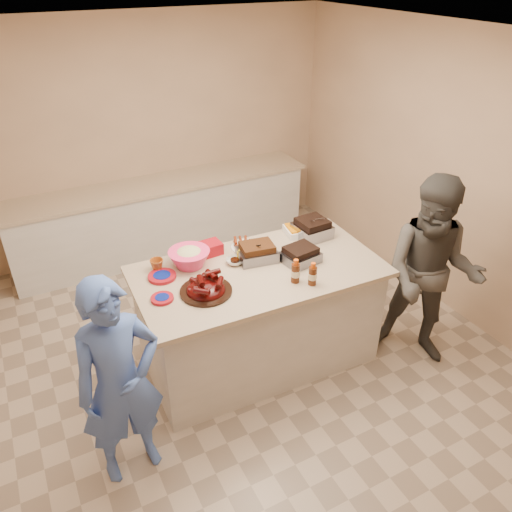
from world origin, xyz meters
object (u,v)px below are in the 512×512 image
roasting_pan (312,236)px  bbq_bottle_a (295,282)px  mustard_bottle (239,260)px  guest_gray (414,352)px  rib_platter (206,292)px  plastic_cup (158,270)px  island (259,357)px  bbq_bottle_b (312,284)px  guest_blue (135,462)px  coleslaw_bowl (190,265)px

roasting_pan → bbq_bottle_a: 0.77m
roasting_pan → mustard_bottle: roasting_pan is taller
roasting_pan → guest_gray: (0.62, -0.88, -0.96)m
rib_platter → plastic_cup: size_ratio=3.68×
island → roasting_pan: roasting_pan is taller
bbq_bottle_b → guest_gray: bearing=-12.3°
guest_blue → guest_gray: (2.62, -0.05, 0.00)m
bbq_bottle_b → guest_gray: bbq_bottle_b is taller
mustard_bottle → bbq_bottle_b: bearing=-59.1°
bbq_bottle_a → guest_gray: 1.53m
guest_blue → guest_gray: size_ratio=0.91×
island → mustard_bottle: size_ratio=18.13×
roasting_pan → coleslaw_bowl: coleslaw_bowl is taller
rib_platter → mustard_bottle: bearing=35.0°
mustard_bottle → guest_blue: mustard_bottle is taller
island → guest_blue: 1.43m
rib_platter → roasting_pan: bearing=17.3°
guest_blue → island: bearing=17.5°
plastic_cup → guest_gray: 2.47m
guest_gray → bbq_bottle_a: bearing=-147.0°
bbq_bottle_b → guest_blue: 1.86m
roasting_pan → mustard_bottle: 0.77m
coleslaw_bowl → mustard_bottle: 0.42m
mustard_bottle → plastic_cup: mustard_bottle is taller
rib_platter → guest_blue: rib_platter is taller
coleslaw_bowl → plastic_cup: bearing=168.8°
plastic_cup → bbq_bottle_a: bearing=-35.9°
island → bbq_bottle_a: bearing=-58.0°
rib_platter → bbq_bottle_a: size_ratio=1.99×
coleslaw_bowl → guest_blue: bearing=-133.4°
bbq_bottle_a → guest_blue: size_ratio=0.13×
bbq_bottle_b → guest_gray: (1.04, -0.23, -0.96)m
roasting_pan → plastic_cup: roasting_pan is taller
bbq_bottle_a → plastic_cup: (-0.91, 0.66, 0.00)m
rib_platter → mustard_bottle: 0.52m
roasting_pan → bbq_bottle_b: (-0.42, -0.65, 0.00)m
guest_blue → plastic_cup: bearing=52.8°
bbq_bottle_b → guest_blue: (-1.58, -0.18, -0.96)m
roasting_pan → guest_gray: 1.45m
coleslaw_bowl → guest_gray: bearing=-27.3°
roasting_pan → guest_gray: size_ratio=0.17×
coleslaw_bowl → guest_gray: (1.79, -0.93, -0.96)m
coleslaw_bowl → bbq_bottle_a: 0.89m
rib_platter → bbq_bottle_a: (0.68, -0.19, 0.00)m
bbq_bottle_b → mustard_bottle: (-0.35, 0.58, 0.00)m
bbq_bottle_b → mustard_bottle: 0.68m
coleslaw_bowl → plastic_cup: (-0.26, 0.05, 0.00)m
bbq_bottle_a → plastic_cup: 1.12m
island → mustard_bottle: mustard_bottle is taller
bbq_bottle_a → island: bearing=120.1°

